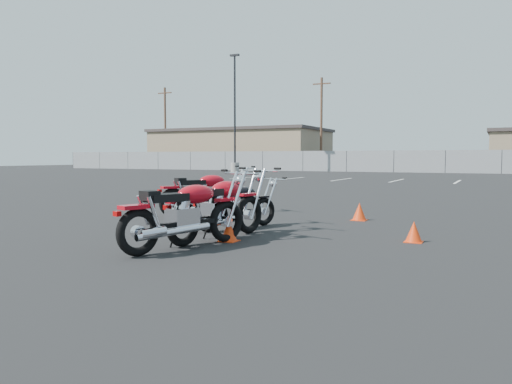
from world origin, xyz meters
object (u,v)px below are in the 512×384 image
at_px(motorcycle_second_black, 237,206).
at_px(motorcycle_rear_red, 185,214).
at_px(motorcycle_third_red, 219,207).
at_px(motorcycle_front_red, 204,193).

height_order(motorcycle_second_black, motorcycle_rear_red, motorcycle_rear_red).
relative_size(motorcycle_third_red, motorcycle_rear_red, 1.02).
height_order(motorcycle_front_red, motorcycle_second_black, motorcycle_front_red).
relative_size(motorcycle_second_black, motorcycle_rear_red, 0.83).
distance_m(motorcycle_front_red, motorcycle_second_black, 2.20).
bearing_deg(motorcycle_rear_red, motorcycle_second_black, 98.06).
xyz_separation_m(motorcycle_third_red, motorcycle_rear_red, (-0.02, -0.86, -0.01)).
xyz_separation_m(motorcycle_second_black, motorcycle_third_red, (0.30, -1.14, 0.09)).
relative_size(motorcycle_second_black, motorcycle_third_red, 0.81).
bearing_deg(motorcycle_third_red, motorcycle_front_red, 125.84).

